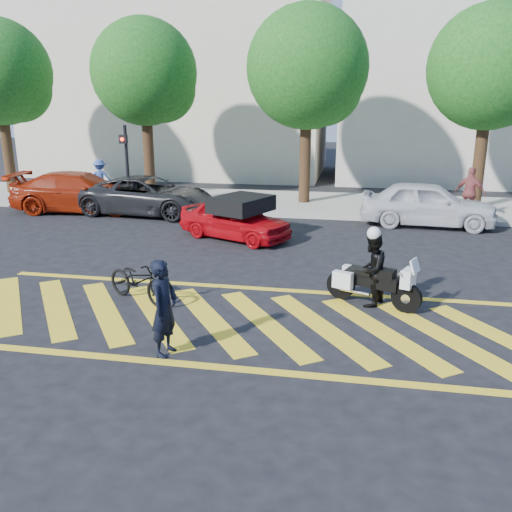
% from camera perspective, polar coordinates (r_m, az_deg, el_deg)
% --- Properties ---
extents(ground, '(90.00, 90.00, 0.00)m').
position_cam_1_polar(ground, '(10.59, -1.69, -6.86)').
color(ground, black).
rests_on(ground, ground).
extents(sidewalk, '(60.00, 5.00, 0.15)m').
position_cam_1_polar(sidewalk, '(21.99, 5.06, 5.53)').
color(sidewalk, '#9E998E').
rests_on(sidewalk, ground).
extents(crosswalk, '(12.33, 4.00, 0.01)m').
position_cam_1_polar(crosswalk, '(10.59, -1.89, -6.83)').
color(crosswalk, yellow).
rests_on(crosswalk, ground).
extents(building_left, '(16.00, 8.00, 10.00)m').
position_cam_1_polar(building_left, '(32.14, -7.98, 17.65)').
color(building_left, beige).
rests_on(building_left, ground).
extents(building_right, '(16.00, 8.00, 11.00)m').
position_cam_1_polar(building_right, '(31.29, 24.64, 17.36)').
color(building_right, beige).
rests_on(building_right, ground).
extents(tree_far_left, '(4.40, 4.40, 7.41)m').
position_cam_1_polar(tree_far_left, '(26.28, -25.18, 16.77)').
color(tree_far_left, black).
rests_on(tree_far_left, ground).
extents(tree_left, '(4.20, 4.20, 7.26)m').
position_cam_1_polar(tree_left, '(23.19, -11.30, 18.07)').
color(tree_left, black).
rests_on(tree_left, ground).
extents(tree_center, '(4.60, 4.60, 7.56)m').
position_cam_1_polar(tree_center, '(21.68, 5.78, 18.70)').
color(tree_center, black).
rests_on(tree_center, ground).
extents(tree_right, '(4.40, 4.40, 7.41)m').
position_cam_1_polar(tree_right, '(22.05, 23.68, 17.31)').
color(tree_right, black).
rests_on(tree_right, ground).
extents(signal_pole, '(0.28, 0.43, 3.20)m').
position_cam_1_polar(signal_pole, '(21.20, -13.50, 9.79)').
color(signal_pole, black).
rests_on(signal_pole, ground).
extents(officer_bike, '(0.49, 0.66, 1.66)m').
position_cam_1_polar(officer_bike, '(9.10, -9.64, -5.43)').
color(officer_bike, black).
rests_on(officer_bike, ground).
extents(bicycle, '(1.85, 1.34, 0.93)m').
position_cam_1_polar(bicycle, '(11.70, -12.27, -2.51)').
color(bicycle, black).
rests_on(bicycle, ground).
extents(police_motorcycle, '(1.94, 1.11, 0.91)m').
position_cam_1_polar(police_motorcycle, '(11.47, 12.07, -2.73)').
color(police_motorcycle, black).
rests_on(police_motorcycle, ground).
extents(officer_moto, '(0.83, 0.92, 1.55)m').
position_cam_1_polar(officer_moto, '(11.37, 12.08, -1.41)').
color(officer_moto, black).
rests_on(officer_moto, ground).
extents(red_convertible, '(3.87, 2.81, 1.22)m').
position_cam_1_polar(red_convertible, '(16.55, -2.25, 3.91)').
color(red_convertible, '#B1080F').
rests_on(red_convertible, ground).
extents(parked_left, '(5.36, 2.71, 1.49)m').
position_cam_1_polar(parked_left, '(21.62, -17.97, 6.42)').
color(parked_left, maroon).
rests_on(parked_left, ground).
extents(parked_mid_left, '(5.21, 2.76, 1.40)m').
position_cam_1_polar(parked_mid_left, '(20.49, -11.32, 6.25)').
color(parked_mid_left, black).
rests_on(parked_mid_left, ground).
extents(parked_mid_right, '(4.52, 2.07, 1.50)m').
position_cam_1_polar(parked_mid_right, '(19.11, 17.63, 5.26)').
color(parked_mid_right, silver).
rests_on(parked_mid_right, ground).
extents(pedestrian_left, '(1.14, 0.87, 1.56)m').
position_cam_1_polar(pedestrian_left, '(23.87, -16.07, 7.89)').
color(pedestrian_left, '#365196').
rests_on(pedestrian_left, sidewalk).
extents(pedestrian_right, '(1.11, 0.85, 1.75)m').
position_cam_1_polar(pedestrian_right, '(20.14, 21.61, 6.20)').
color(pedestrian_right, '#9B4946').
rests_on(pedestrian_right, sidewalk).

